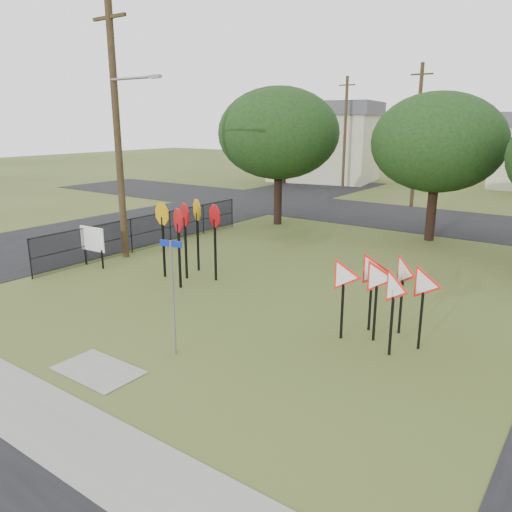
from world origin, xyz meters
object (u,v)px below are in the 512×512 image
at_px(street_name_sign, 173,290).
at_px(info_board, 92,240).
at_px(yield_sign_cluster, 385,281).
at_px(stop_sign_cluster, 188,224).

height_order(street_name_sign, info_board, street_name_sign).
bearing_deg(yield_sign_cluster, info_board, -179.56).
relative_size(stop_sign_cluster, info_board, 1.75).
relative_size(street_name_sign, info_board, 1.81).
bearing_deg(stop_sign_cluster, street_name_sign, -49.88).
height_order(street_name_sign, stop_sign_cluster, street_name_sign).
distance_m(yield_sign_cluster, info_board, 11.73).
distance_m(street_name_sign, stop_sign_cluster, 6.06).
height_order(stop_sign_cluster, yield_sign_cluster, stop_sign_cluster).
relative_size(street_name_sign, yield_sign_cluster, 1.01).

